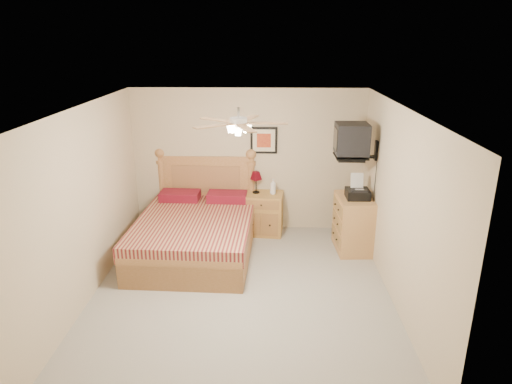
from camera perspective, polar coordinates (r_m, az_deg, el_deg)
floor at (r=6.37m, az=-1.81°, el=-12.41°), size 4.50×4.50×0.00m
ceiling at (r=5.50m, az=-2.08°, el=10.43°), size 4.00×4.50×0.04m
wall_back at (r=7.96m, az=-0.97°, el=3.92°), size 4.00×0.04×2.50m
wall_front at (r=3.81m, az=-4.01°, el=-13.95°), size 4.00×0.04×2.50m
wall_left at (r=6.26m, az=-20.53°, el=-1.54°), size 0.04×4.50×2.50m
wall_right at (r=6.04m, az=17.38°, el=-1.94°), size 0.04×4.50×2.50m
bed at (r=7.13m, az=-7.77°, el=-2.43°), size 1.82×2.34×1.47m
nightstand at (r=8.00m, az=0.87°, el=-2.69°), size 0.72×0.57×0.73m
table_lamp at (r=7.86m, az=0.01°, el=1.24°), size 0.22×0.22×0.39m
lotion_bottle at (r=7.83m, az=2.14°, el=0.70°), size 0.13×0.13×0.27m
framed_picture at (r=7.84m, az=0.99°, el=6.48°), size 0.46×0.04×0.46m
dresser at (r=7.52m, az=12.09°, el=-3.88°), size 0.57×0.79×0.90m
fax_machine at (r=7.26m, az=12.65°, el=0.64°), size 0.36×0.38×0.38m
magazine_lower at (r=7.64m, az=11.99°, el=0.20°), size 0.18×0.24×0.02m
magazine_upper at (r=7.64m, az=12.08°, el=0.37°), size 0.28×0.35×0.02m
wall_tv at (r=7.07m, az=13.06°, el=6.19°), size 0.56×0.46×0.58m
ceiling_fan at (r=5.33m, az=-2.20°, el=8.62°), size 1.14×1.14×0.28m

